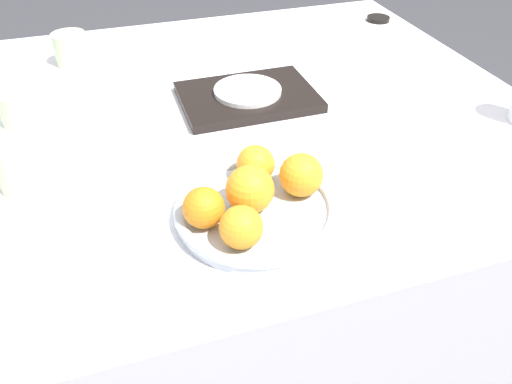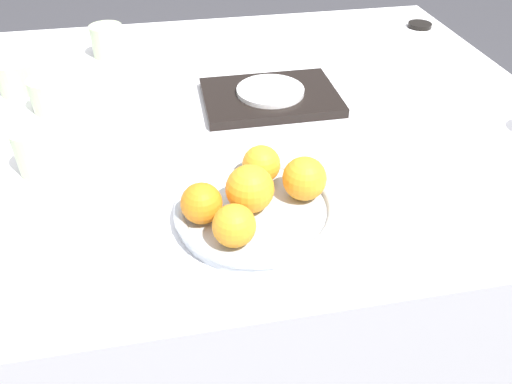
# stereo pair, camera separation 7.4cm
# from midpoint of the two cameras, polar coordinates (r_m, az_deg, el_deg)

# --- Properties ---
(ground_plane) EXTENTS (12.00, 12.00, 0.00)m
(ground_plane) POSITION_cam_midpoint_polar(r_m,az_deg,el_deg) (1.53, 0.25, -14.18)
(ground_plane) COLOR #38383D
(table) EXTENTS (1.30, 1.10, 0.70)m
(table) POSITION_cam_midpoint_polar(r_m,az_deg,el_deg) (1.27, 0.30, -4.46)
(table) COLOR white
(table) RESTS_ON ground_plane
(fruit_platter) EXTENTS (0.25, 0.25, 0.03)m
(fruit_platter) POSITION_cam_midpoint_polar(r_m,az_deg,el_deg) (0.77, 2.78, -2.22)
(fruit_platter) COLOR #B2BCC6
(fruit_platter) RESTS_ON table
(orange_0) EXTENTS (0.07, 0.07, 0.07)m
(orange_0) POSITION_cam_midpoint_polar(r_m,az_deg,el_deg) (0.74, 2.17, 0.25)
(orange_0) COLOR orange
(orange_0) RESTS_ON fruit_platter
(orange_1) EXTENTS (0.06, 0.06, 0.06)m
(orange_1) POSITION_cam_midpoint_polar(r_m,az_deg,el_deg) (0.80, 3.27, 3.09)
(orange_1) COLOR orange
(orange_1) RESTS_ON fruit_platter
(orange_2) EXTENTS (0.07, 0.07, 0.07)m
(orange_2) POSITION_cam_midpoint_polar(r_m,az_deg,el_deg) (0.77, 8.32, 1.43)
(orange_2) COLOR orange
(orange_2) RESTS_ON fruit_platter
(orange_3) EXTENTS (0.06, 0.06, 0.06)m
(orange_3) POSITION_cam_midpoint_polar(r_m,az_deg,el_deg) (0.68, 0.58, -4.00)
(orange_3) COLOR orange
(orange_3) RESTS_ON fruit_platter
(orange_4) EXTENTS (0.06, 0.06, 0.06)m
(orange_4) POSITION_cam_midpoint_polar(r_m,az_deg,el_deg) (0.72, -3.34, -1.42)
(orange_4) COLOR orange
(orange_4) RESTS_ON fruit_platter
(serving_tray) EXTENTS (0.28, 0.20, 0.02)m
(serving_tray) POSITION_cam_midpoint_polar(r_m,az_deg,el_deg) (1.08, 3.64, 10.71)
(serving_tray) COLOR black
(serving_tray) RESTS_ON table
(side_plate) EXTENTS (0.14, 0.14, 0.01)m
(side_plate) POSITION_cam_midpoint_polar(r_m,az_deg,el_deg) (1.08, 3.67, 11.42)
(side_plate) COLOR white
(side_plate) RESTS_ON serving_tray
(cup_0) EXTENTS (0.08, 0.08, 0.08)m
(cup_0) POSITION_cam_midpoint_polar(r_m,az_deg,el_deg) (1.34, -15.02, 16.32)
(cup_0) COLOR #B7CC9E
(cup_0) RESTS_ON table
(cup_1) EXTENTS (0.07, 0.07, 0.08)m
(cup_1) POSITION_cam_midpoint_polar(r_m,az_deg,el_deg) (0.91, -21.72, 4.29)
(cup_1) COLOR #B7CC9E
(cup_1) RESTS_ON table
(cup_2) EXTENTS (0.09, 0.09, 0.07)m
(cup_2) POSITION_cam_midpoint_polar(r_m,az_deg,el_deg) (1.21, -24.03, 11.84)
(cup_2) COLOR #B7CC9E
(cup_2) RESTS_ON table
(cup_3) EXTENTS (0.08, 0.08, 0.07)m
(cup_3) POSITION_cam_midpoint_polar(r_m,az_deg,el_deg) (1.11, -20.61, 10.36)
(cup_3) COLOR #B7CC9E
(cup_3) RESTS_ON table
(napkin) EXTENTS (0.10, 0.15, 0.01)m
(napkin) POSITION_cam_midpoint_polar(r_m,az_deg,el_deg) (1.42, -23.69, 14.16)
(napkin) COLOR white
(napkin) RESTS_ON table
(soy_dish) EXTENTS (0.07, 0.07, 0.01)m
(soy_dish) POSITION_cam_midpoint_polar(r_m,az_deg,el_deg) (1.57, 19.58, 17.50)
(soy_dish) COLOR black
(soy_dish) RESTS_ON table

